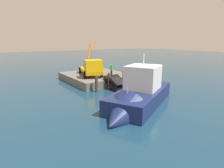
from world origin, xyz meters
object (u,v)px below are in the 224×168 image
salvaged_car (117,84)px  crane_truck (91,68)px  moored_yacht (136,102)px  dock_worker (111,69)px

salvaged_car → crane_truck: bearing=-172.0°
moored_yacht → salvaged_car: bearing=158.3°
salvaged_car → dock_worker: bearing=153.6°
salvaged_car → moored_yacht: moored_yacht is taller
dock_worker → crane_truck: bearing=-109.7°
crane_truck → dock_worker: crane_truck is taller
dock_worker → salvaged_car: (4.49, -2.23, -1.21)m
moored_yacht → dock_worker: bearing=156.3°
dock_worker → moored_yacht: size_ratio=0.14×
crane_truck → dock_worker: 3.22m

